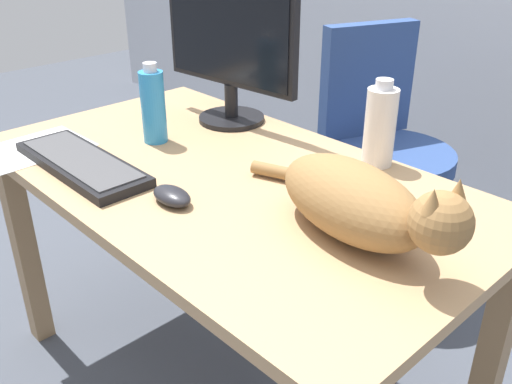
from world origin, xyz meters
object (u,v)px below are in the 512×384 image
keyboard (81,163)px  computer_mouse (172,196)px  water_bottle (154,106)px  monitor (230,47)px  cat (359,202)px  office_chair (380,178)px  spray_bottle (380,126)px

keyboard → computer_mouse: (0.31, 0.06, 0.00)m
water_bottle → monitor: bearing=85.2°
monitor → cat: bearing=-21.2°
keyboard → computer_mouse: size_ratio=4.00×
office_chair → monitor: (-0.21, -0.53, 0.52)m
computer_mouse → water_bottle: (-0.33, 0.19, 0.08)m
keyboard → cat: 0.72m
keyboard → spray_bottle: spray_bottle is taller
office_chair → spray_bottle: (0.29, -0.47, 0.40)m
keyboard → computer_mouse: bearing=10.3°
monitor → spray_bottle: (0.50, 0.06, -0.12)m
office_chair → cat: (0.48, -0.79, 0.38)m
cat → water_bottle: (-0.71, 0.01, 0.02)m
office_chair → computer_mouse: (0.10, -0.98, 0.32)m
cat → spray_bottle: spray_bottle is taller
keyboard → water_bottle: (-0.02, 0.24, 0.09)m
keyboard → office_chair: bearing=78.7°
water_bottle → spray_bottle: bearing=31.6°
computer_mouse → water_bottle: size_ratio=0.50×
monitor → water_bottle: monitor is taller
monitor → water_bottle: bearing=-94.8°
spray_bottle → cat: bearing=-60.2°
office_chair → monitor: bearing=-111.5°
monitor → keyboard: monitor is taller
computer_mouse → spray_bottle: spray_bottle is taller
spray_bottle → water_bottle: bearing=-148.4°
monitor → cat: size_ratio=0.79×
cat → computer_mouse: cat is taller
keyboard → spray_bottle: size_ratio=1.99×
keyboard → cat: size_ratio=0.73×
monitor → water_bottle: size_ratio=2.16×
office_chair → keyboard: bearing=-101.3°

